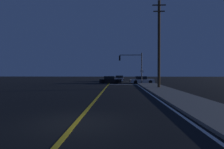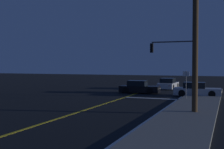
# 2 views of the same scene
# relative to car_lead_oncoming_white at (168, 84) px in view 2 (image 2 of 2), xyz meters

# --- Properties ---
(sidewalk_right) EXTENTS (3.20, 46.32, 0.15)m
(sidewalk_right) POSITION_rel_car_lead_oncoming_white_xyz_m (4.77, -22.36, -0.51)
(sidewalk_right) COLOR slate
(sidewalk_right) RESTS_ON ground
(lane_line_center) EXTENTS (0.20, 43.75, 0.01)m
(lane_line_center) POSITION_rel_car_lead_oncoming_white_xyz_m (-1.92, -22.36, -0.58)
(lane_line_center) COLOR gold
(lane_line_center) RESTS_ON ground
(lane_line_edge_right) EXTENTS (0.16, 43.75, 0.01)m
(lane_line_edge_right) POSITION_rel_car_lead_oncoming_white_xyz_m (2.92, -22.36, -0.58)
(lane_line_edge_right) COLOR white
(lane_line_edge_right) RESTS_ON ground
(stop_bar) EXTENTS (5.09, 0.50, 0.01)m
(stop_bar) POSITION_rel_car_lead_oncoming_white_xyz_m (0.63, -11.00, -0.58)
(stop_bar) COLOR white
(stop_bar) RESTS_ON ground
(car_lead_oncoming_white) EXTENTS (2.03, 4.52, 1.34)m
(car_lead_oncoming_white) POSITION_rel_car_lead_oncoming_white_xyz_m (0.00, 0.00, 0.00)
(car_lead_oncoming_white) COLOR silver
(car_lead_oncoming_white) RESTS_ON ground
(car_mid_block_black) EXTENTS (4.21, 1.95, 1.34)m
(car_mid_block_black) POSITION_rel_car_lead_oncoming_white_xyz_m (-1.80, -6.76, -0.00)
(car_mid_block_black) COLOR black
(car_mid_block_black) RESTS_ON ground
(car_side_waiting_silver) EXTENTS (4.43, 2.04, 1.34)m
(car_side_waiting_silver) POSITION_rel_car_lead_oncoming_white_xyz_m (4.16, -7.58, -0.00)
(car_side_waiting_silver) COLOR #B2B5BA
(car_side_waiting_silver) RESTS_ON ground
(traffic_signal_near_right) EXTENTS (4.18, 0.28, 5.59)m
(traffic_signal_near_right) POSITION_rel_car_lead_oncoming_white_xyz_m (2.45, -8.70, 3.17)
(traffic_signal_near_right) COLOR #38383D
(traffic_signal_near_right) RESTS_ON ground
(utility_pole_right) EXTENTS (1.72, 0.35, 11.39)m
(utility_pole_right) POSITION_rel_car_lead_oncoming_white_xyz_m (5.07, -18.23, 5.26)
(utility_pole_right) COLOR #42301E
(utility_pole_right) RESTS_ON ground
(street_sign_corner) EXTENTS (0.56, 0.06, 2.51)m
(street_sign_corner) POSITION_rel_car_lead_oncoming_white_xyz_m (3.67, -11.50, 1.10)
(street_sign_corner) COLOR slate
(street_sign_corner) RESTS_ON ground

